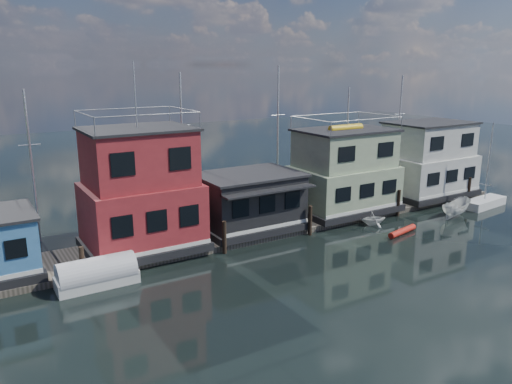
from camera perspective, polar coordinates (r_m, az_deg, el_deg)
ground at (r=28.42m, az=12.69°, el=-11.08°), size 160.00×160.00×0.00m
dock at (r=37.19m, az=-0.16°, el=-4.21°), size 48.00×5.00×0.40m
houseboat_red at (r=32.69m, az=-13.03°, el=-0.07°), size 7.40×5.90×11.86m
houseboat_dark at (r=36.29m, az=-0.82°, el=-1.02°), size 7.40×6.10×4.06m
houseboat_green at (r=41.20m, az=10.01°, el=2.24°), size 8.40×5.90×7.03m
houseboat_white at (r=48.29m, az=19.01°, el=3.42°), size 8.40×5.90×6.66m
pilings at (r=34.49m, az=1.77°, el=-4.14°), size 42.28×0.28×2.20m
background_masts at (r=43.35m, az=1.12°, el=5.74°), size 36.40×0.16×12.00m
day_sailer at (r=47.81m, az=24.64°, el=-1.04°), size 4.78×2.03×7.32m
dinghy_white at (r=39.53m, az=13.25°, el=-2.95°), size 2.48×2.30×1.08m
tarp_runabout at (r=29.56m, az=-17.73°, el=-9.00°), size 4.42×1.80×1.79m
red_kayak at (r=38.09m, az=16.38°, el=-4.32°), size 3.11×1.10×0.45m
motorboat at (r=43.68m, az=21.88°, el=-1.75°), size 3.83×2.00×1.41m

